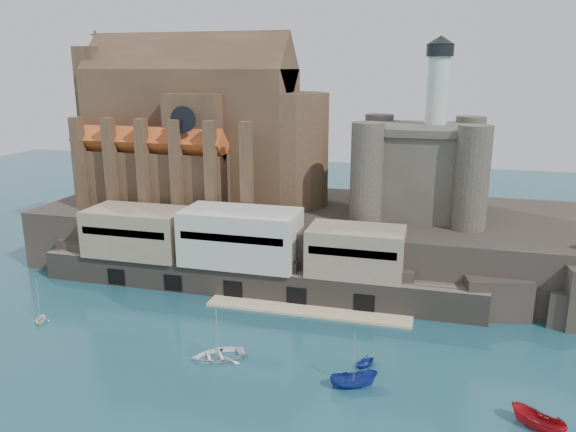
# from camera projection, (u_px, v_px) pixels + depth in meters

# --- Properties ---
(ground) EXTENTS (300.00, 300.00, 0.00)m
(ground) POSITION_uv_depth(u_px,v_px,m) (255.00, 373.00, 65.08)
(ground) COLOR #17404D
(ground) RESTS_ON ground
(promontory) EXTENTS (100.00, 36.00, 10.00)m
(promontory) POSITION_uv_depth(u_px,v_px,m) (323.00, 236.00, 100.60)
(promontory) COLOR black
(promontory) RESTS_ON ground
(quay) EXTENTS (70.00, 12.00, 13.05)m
(quay) POSITION_uv_depth(u_px,v_px,m) (239.00, 254.00, 87.63)
(quay) COLOR #5C5349
(quay) RESTS_ON ground
(church) EXTENTS (47.00, 25.93, 30.51)m
(church) POSITION_uv_depth(u_px,v_px,m) (201.00, 135.00, 104.54)
(church) COLOR #473221
(church) RESTS_ON promontory
(castle_keep) EXTENTS (21.20, 21.20, 29.30)m
(castle_keep) POSITION_uv_depth(u_px,v_px,m) (421.00, 165.00, 94.65)
(castle_keep) COLOR #443E35
(castle_keep) RESTS_ON promontory
(boat_2) EXTENTS (2.71, 2.68, 5.41)m
(boat_2) POSITION_uv_depth(u_px,v_px,m) (353.00, 387.00, 62.20)
(boat_2) COLOR navy
(boat_2) RESTS_ON ground
(boat_4) EXTENTS (3.13, 2.60, 3.12)m
(boat_4) POSITION_uv_depth(u_px,v_px,m) (41.00, 322.00, 78.07)
(boat_4) COLOR white
(boat_4) RESTS_ON ground
(boat_5) EXTENTS (2.86, 2.84, 5.47)m
(boat_5) POSITION_uv_depth(u_px,v_px,m) (537.00, 429.00, 54.97)
(boat_5) COLOR #B1131C
(boat_5) RESTS_ON ground
(boat_6) EXTENTS (3.67, 4.70, 6.58)m
(boat_6) POSITION_uv_depth(u_px,v_px,m) (218.00, 358.00, 68.41)
(boat_6) COLOR white
(boat_6) RESTS_ON ground
(boat_7) EXTENTS (3.33, 3.00, 3.30)m
(boat_7) POSITION_uv_depth(u_px,v_px,m) (365.00, 366.00, 66.56)
(boat_7) COLOR #1B3198
(boat_7) RESTS_ON ground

